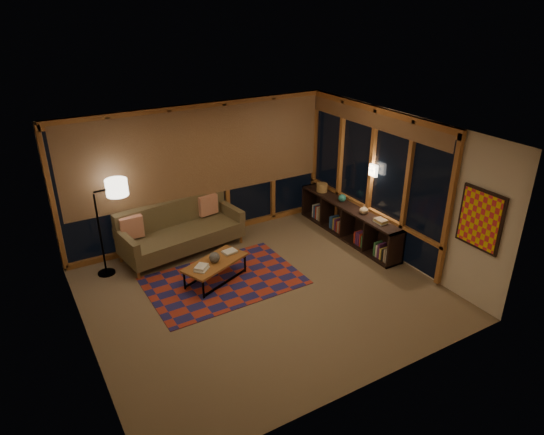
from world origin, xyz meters
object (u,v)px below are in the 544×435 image
sofa (182,230)px  coffee_table (216,271)px  bookshelf (348,221)px  floor_lamp (100,230)px

sofa → coffee_table: sofa is taller
coffee_table → bookshelf: 3.02m
floor_lamp → bookshelf: bearing=-18.0°
coffee_table → floor_lamp: size_ratio=0.67×
sofa → floor_lamp: bearing=174.2°
floor_lamp → coffee_table: bearing=-42.6°
sofa → bookshelf: size_ratio=0.83×
sofa → coffee_table: (0.11, -1.27, -0.28)m
coffee_table → bookshelf: bearing=-19.2°
coffee_table → bookshelf: (3.01, 0.17, 0.16)m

